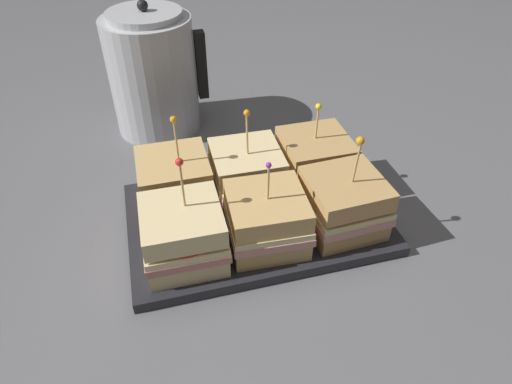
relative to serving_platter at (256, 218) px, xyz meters
The scene contains 9 objects.
ground_plane 0.01m from the serving_platter, ahead, with size 6.00×6.00×0.00m, color slate.
serving_platter is the anchor object (origin of this frame).
sandwich_front_left 0.15m from the serving_platter, 152.91° to the right, with size 0.12×0.12×0.17m.
sandwich_front_center 0.08m from the serving_platter, 90.75° to the right, with size 0.12×0.12×0.15m.
sandwich_front_right 0.14m from the serving_platter, 25.73° to the right, with size 0.12×0.12×0.17m.
sandwich_back_left 0.14m from the serving_platter, 153.42° to the left, with size 0.12×0.12×0.17m.
sandwich_back_center 0.08m from the serving_platter, 89.92° to the left, with size 0.12×0.12×0.16m.
sandwich_back_right 0.14m from the serving_platter, 26.09° to the left, with size 0.12×0.12×0.15m.
kettle_steel 0.38m from the serving_platter, 108.87° to the left, with size 0.19×0.17×0.26m.
Camera 1 is at (-0.14, -0.53, 0.51)m, focal length 32.00 mm.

